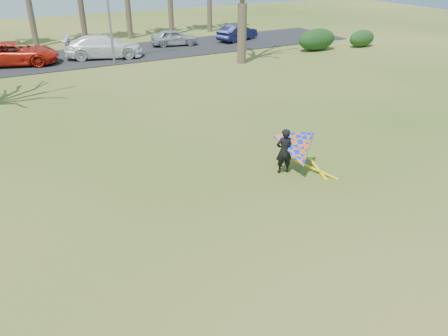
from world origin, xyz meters
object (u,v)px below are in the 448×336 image
car_3 (104,47)px  car_4 (174,37)px  car_2 (16,53)px  car_5 (237,33)px  kite_flyer (297,151)px

car_3 → car_4: (6.26, 1.82, -0.16)m
car_2 → car_4: size_ratio=1.48×
car_2 → car_3: size_ratio=1.01×
car_5 → car_4: bearing=63.6°
car_5 → kite_flyer: (-10.71, -22.91, 0.12)m
car_4 → car_5: 5.76m
car_2 → car_4: (12.17, 1.21, -0.13)m
car_2 → car_3: 5.94m
car_2 → car_3: (5.91, -0.61, 0.02)m
kite_flyer → car_2: bearing=107.9°
car_3 → car_5: 12.06m
car_2 → car_5: size_ratio=1.38×
car_3 → kite_flyer: (1.29, -21.62, -0.01)m
car_3 → kite_flyer: size_ratio=2.31×
car_4 → kite_flyer: bearing=179.6°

